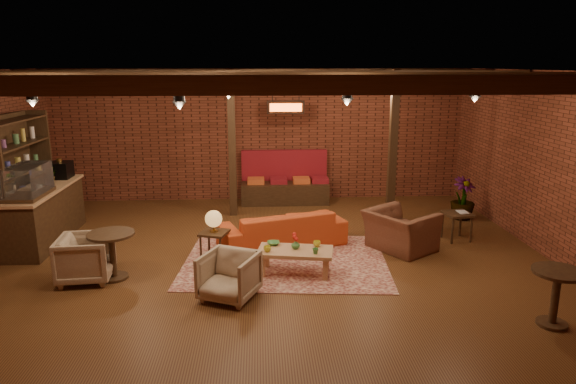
{
  "coord_description": "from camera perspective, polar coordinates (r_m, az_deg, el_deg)",
  "views": [
    {
      "loc": [
        -0.01,
        -8.55,
        3.31
      ],
      "look_at": [
        0.49,
        0.2,
        1.11
      ],
      "focal_mm": 32.0,
      "sensor_mm": 36.0,
      "label": 1
    }
  ],
  "objects": [
    {
      "name": "floor",
      "position": [
        9.17,
        -2.99,
        -7.1
      ],
      "size": [
        10.0,
        10.0,
        0.0
      ],
      "primitive_type": "plane",
      "color": "#3F1F0F",
      "rests_on": "ground"
    },
    {
      "name": "ceiling",
      "position": [
        8.55,
        -3.27,
        13.33
      ],
      "size": [
        10.0,
        8.0,
        0.02
      ],
      "primitive_type": "cube",
      "color": "black",
      "rests_on": "wall_back"
    },
    {
      "name": "wall_back",
      "position": [
        12.66,
        -3.19,
        6.31
      ],
      "size": [
        10.0,
        0.02,
        3.2
      ],
      "primitive_type": "cube",
      "color": "#612C1B",
      "rests_on": "ground"
    },
    {
      "name": "wall_front",
      "position": [
        4.86,
        -2.93,
        -6.54
      ],
      "size": [
        10.0,
        0.02,
        3.2
      ],
      "primitive_type": "cube",
      "color": "#612C1B",
      "rests_on": "ground"
    },
    {
      "name": "wall_right",
      "position": [
        10.06,
        26.73,
        2.78
      ],
      "size": [
        0.02,
        8.0,
        3.2
      ],
      "primitive_type": "cube",
      "color": "#612C1B",
      "rests_on": "ground"
    },
    {
      "name": "ceiling_beams",
      "position": [
        8.55,
        -3.26,
        12.53
      ],
      "size": [
        9.8,
        6.4,
        0.22
      ],
      "primitive_type": null,
      "color": "black",
      "rests_on": "ceiling"
    },
    {
      "name": "ceiling_pipe",
      "position": [
        10.16,
        -3.25,
        11.47
      ],
      "size": [
        9.6,
        0.12,
        0.12
      ],
      "primitive_type": "cylinder",
      "rotation": [
        0.0,
        1.57,
        0.0
      ],
      "color": "black",
      "rests_on": "ceiling"
    },
    {
      "name": "post_left",
      "position": [
        11.29,
        -6.23,
        5.3
      ],
      "size": [
        0.16,
        0.16,
        3.2
      ],
      "primitive_type": "cube",
      "color": "black",
      "rests_on": "ground"
    },
    {
      "name": "post_right",
      "position": [
        11.05,
        11.57,
        4.9
      ],
      "size": [
        0.16,
        0.16,
        3.2
      ],
      "primitive_type": "cube",
      "color": "black",
      "rests_on": "ground"
    },
    {
      "name": "service_counter",
      "position": [
        10.69,
        -25.65,
        -0.91
      ],
      "size": [
        0.8,
        2.5,
        1.6
      ],
      "primitive_type": null,
      "color": "black",
      "rests_on": "ground"
    },
    {
      "name": "plant_counter",
      "position": [
        10.74,
        -25.0,
        1.53
      ],
      "size": [
        0.35,
        0.39,
        0.3
      ],
      "primitive_type": "imported",
      "color": "#337F33",
      "rests_on": "service_counter"
    },
    {
      "name": "shelving_hutch",
      "position": [
        10.85,
        -27.63,
        1.25
      ],
      "size": [
        0.52,
        2.0,
        2.4
      ],
      "primitive_type": null,
      "color": "black",
      "rests_on": "ground"
    },
    {
      "name": "banquette",
      "position": [
        12.44,
        -0.35,
        1.03
      ],
      "size": [
        2.1,
        0.7,
        1.0
      ],
      "primitive_type": null,
      "color": "maroon",
      "rests_on": "ground"
    },
    {
      "name": "service_sign",
      "position": [
        11.7,
        -0.25,
        9.39
      ],
      "size": [
        0.86,
        0.06,
        0.3
      ],
      "primitive_type": "cube",
      "color": "#FF5B19",
      "rests_on": "ceiling"
    },
    {
      "name": "ceiling_spotlights",
      "position": [
        8.56,
        -3.24,
        11.06
      ],
      "size": [
        6.4,
        4.4,
        0.28
      ],
      "primitive_type": null,
      "color": "black",
      "rests_on": "ceiling"
    },
    {
      "name": "rug",
      "position": [
        8.93,
        -0.27,
        -7.61
      ],
      "size": [
        3.65,
        2.91,
        0.01
      ],
      "primitive_type": "cube",
      "rotation": [
        0.0,
        0.0,
        -0.08
      ],
      "color": "maroon",
      "rests_on": "floor"
    },
    {
      "name": "sofa",
      "position": [
        9.53,
        -0.66,
        -4.09
      ],
      "size": [
        2.47,
        1.59,
        0.67
      ],
      "primitive_type": "imported",
      "rotation": [
        0.0,
        0.0,
        3.47
      ],
      "color": "#AF3C18",
      "rests_on": "floor"
    },
    {
      "name": "coffee_table",
      "position": [
        8.3,
        0.73,
        -6.69
      ],
      "size": [
        1.28,
        0.8,
        0.66
      ],
      "rotation": [
        0.0,
        0.0,
        -0.18
      ],
      "color": "#9D6D49",
      "rests_on": "floor"
    },
    {
      "name": "side_table_lamp",
      "position": [
        8.76,
        -8.26,
        -3.41
      ],
      "size": [
        0.55,
        0.55,
        0.92
      ],
      "rotation": [
        0.0,
        0.0,
        -0.3
      ],
      "color": "black",
      "rests_on": "floor"
    },
    {
      "name": "round_table_left",
      "position": [
        8.52,
        -18.98,
        -5.88
      ],
      "size": [
        0.73,
        0.73,
        0.76
      ],
      "color": "black",
      "rests_on": "floor"
    },
    {
      "name": "armchair_a",
      "position": [
        8.63,
        -21.56,
        -6.63
      ],
      "size": [
        0.79,
        0.84,
        0.8
      ],
      "primitive_type": "imported",
      "rotation": [
        0.0,
        0.0,
        1.65
      ],
      "color": "#C1B796",
      "rests_on": "floor"
    },
    {
      "name": "armchair_b",
      "position": [
        7.5,
        -6.58,
        -9.04
      ],
      "size": [
        0.95,
        0.93,
        0.75
      ],
      "primitive_type": "imported",
      "rotation": [
        0.0,
        0.0,
        -0.42
      ],
      "color": "#C1B796",
      "rests_on": "floor"
    },
    {
      "name": "armchair_right",
      "position": [
        9.51,
        12.4,
        -3.5
      ],
      "size": [
        1.24,
        1.34,
        0.98
      ],
      "primitive_type": "imported",
      "rotation": [
        0.0,
        0.0,
        2.18
      ],
      "color": "brown",
      "rests_on": "floor"
    },
    {
      "name": "side_table_book",
      "position": [
        10.32,
        18.32,
        -2.42
      ],
      "size": [
        0.56,
        0.56,
        0.57
      ],
      "rotation": [
        0.0,
        0.0,
        0.16
      ],
      "color": "black",
      "rests_on": "floor"
    },
    {
      "name": "round_table_right",
      "position": [
        7.52,
        27.66,
        -9.51
      ],
      "size": [
        0.65,
        0.65,
        0.76
      ],
      "color": "black",
      "rests_on": "floor"
    },
    {
      "name": "plant_tall",
      "position": [
        11.59,
        19.22,
        3.71
      ],
      "size": [
        2.03,
        2.03,
        2.76
      ],
      "primitive_type": "imported",
      "rotation": [
        0.0,
        0.0,
        0.4
      ],
      "color": "#4C7F4C",
      "rests_on": "floor"
    }
  ]
}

